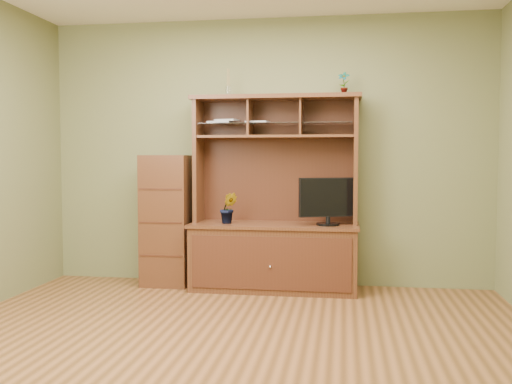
# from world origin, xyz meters

# --- Properties ---
(room) EXTENTS (4.54, 4.04, 2.74)m
(room) POSITION_xyz_m (0.00, 0.00, 1.35)
(room) COLOR brown
(room) RESTS_ON ground
(media_hutch) EXTENTS (1.66, 0.61, 1.90)m
(media_hutch) POSITION_xyz_m (0.11, 1.73, 0.52)
(media_hutch) COLOR #3F1F12
(media_hutch) RESTS_ON room
(monitor) EXTENTS (0.55, 0.25, 0.45)m
(monitor) POSITION_xyz_m (0.64, 1.65, 0.89)
(monitor) COLOR black
(monitor) RESTS_ON media_hutch
(orchid_plant) EXTENTS (0.18, 0.15, 0.30)m
(orchid_plant) POSITION_xyz_m (-0.33, 1.65, 0.80)
(orchid_plant) COLOR #34591E
(orchid_plant) RESTS_ON media_hutch
(top_plant) EXTENTS (0.13, 0.11, 0.22)m
(top_plant) POSITION_xyz_m (0.77, 1.80, 2.01)
(top_plant) COLOR #355D20
(top_plant) RESTS_ON media_hutch
(reed_diffuser) EXTENTS (0.05, 0.05, 0.27)m
(reed_diffuser) POSITION_xyz_m (-0.36, 1.81, 2.01)
(reed_diffuser) COLOR silver
(reed_diffuser) RESTS_ON media_hutch
(magazines) EXTENTS (0.62, 0.20, 0.04)m
(magazines) POSITION_xyz_m (-0.30, 1.80, 1.65)
(magazines) COLOR #B8B8BD
(magazines) RESTS_ON media_hutch
(side_cabinet) EXTENTS (0.47, 0.43, 1.32)m
(side_cabinet) POSITION_xyz_m (-0.99, 1.77, 0.66)
(side_cabinet) COLOR #3F1F12
(side_cabinet) RESTS_ON room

